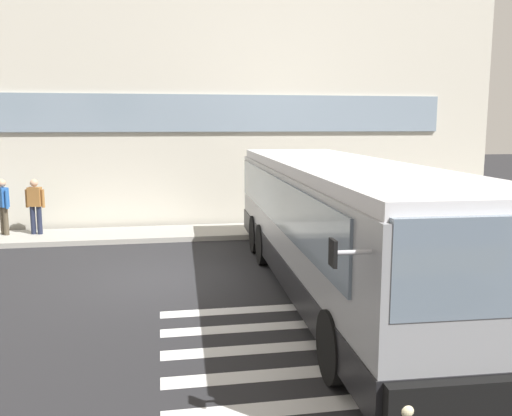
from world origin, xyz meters
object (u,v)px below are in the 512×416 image
at_px(bus_main_foreground, 340,229).
at_px(passenger_by_doorway, 3,204).
at_px(safety_bollard_yellow, 288,225).
at_px(passenger_at_curb_edge, 36,202).

bearing_deg(bus_main_foreground, passenger_by_doorway, 140.61).
bearing_deg(safety_bollard_yellow, passenger_by_doorway, 169.81).
distance_m(bus_main_foreground, passenger_by_doorway, 10.66).
distance_m(passenger_at_curb_edge, safety_bollard_yellow, 7.65).
bearing_deg(safety_bollard_yellow, bus_main_foreground, -91.90).
bearing_deg(passenger_at_curb_edge, bus_main_foreground, -42.61).
height_order(bus_main_foreground, passenger_at_curb_edge, bus_main_foreground).
distance_m(passenger_by_doorway, passenger_at_curb_edge, 0.93).
bearing_deg(passenger_at_curb_edge, passenger_by_doorway, 177.19).
xyz_separation_m(passenger_by_doorway, safety_bollard_yellow, (8.41, -1.51, -0.63)).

